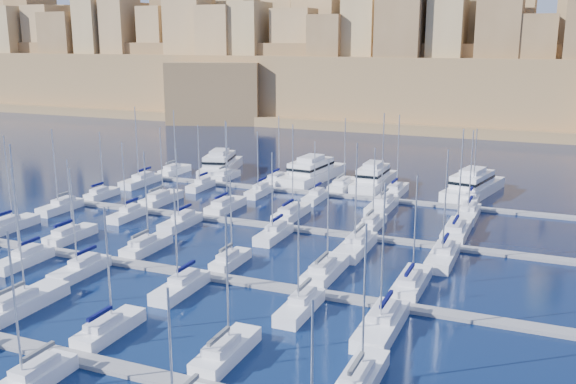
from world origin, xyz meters
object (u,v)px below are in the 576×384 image
at_px(sailboat_4, 226,351).
at_px(motor_yacht_a, 220,165).
at_px(motor_yacht_b, 312,171).
at_px(sailboat_2, 21,303).
at_px(motor_yacht_d, 473,185).
at_px(motor_yacht_c, 374,178).

height_order(sailboat_4, motor_yacht_a, sailboat_4).
relative_size(sailboat_4, motor_yacht_b, 0.67).
distance_m(sailboat_2, motor_yacht_d, 79.25).
height_order(motor_yacht_a, motor_yacht_d, same).
height_order(sailboat_2, sailboat_4, sailboat_2).
height_order(sailboat_4, motor_yacht_c, sailboat_4).
distance_m(sailboat_2, motor_yacht_a, 71.50).
relative_size(sailboat_4, motor_yacht_a, 0.71).
distance_m(sailboat_4, motor_yacht_a, 81.08).
relative_size(motor_yacht_a, motor_yacht_c, 1.15).
height_order(motor_yacht_c, motor_yacht_d, same).
xyz_separation_m(motor_yacht_b, motor_yacht_c, (13.02, -1.61, -0.00)).
height_order(sailboat_2, motor_yacht_b, sailboat_2).
bearing_deg(sailboat_2, motor_yacht_d, 62.45).
height_order(motor_yacht_a, motor_yacht_b, same).
relative_size(sailboat_2, sailboat_4, 1.31).
bearing_deg(motor_yacht_a, sailboat_2, -78.05).
height_order(sailboat_4, motor_yacht_d, sailboat_4).
xyz_separation_m(sailboat_2, motor_yacht_a, (-14.80, 69.94, 0.94)).
relative_size(sailboat_2, motor_yacht_c, 1.08).
distance_m(sailboat_4, motor_yacht_c, 70.32).
xyz_separation_m(sailboat_2, motor_yacht_c, (18.55, 69.10, 0.94)).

